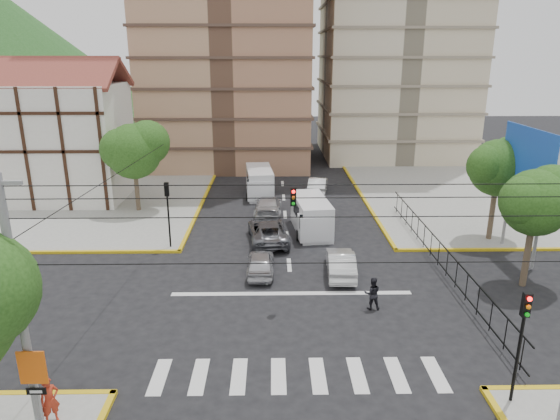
{
  "coord_description": "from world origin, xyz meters",
  "views": [
    {
      "loc": [
        -1.01,
        -23.18,
        12.46
      ],
      "look_at": [
        -0.59,
        3.58,
        4.0
      ],
      "focal_mm": 32.0,
      "sensor_mm": 36.0,
      "label": 1
    }
  ],
  "objects_px": {
    "van_right_lane": "(312,217)",
    "pedestrian_crosswalk": "(372,293)",
    "van_left_lane": "(259,183)",
    "car_silver_front_left": "(261,263)",
    "district_sign": "(34,375)",
    "car_white_front_right": "(341,263)",
    "pedestrian_sw_corner": "(50,400)",
    "traffic_light_se": "(522,330)",
    "traffic_light_nw": "(168,204)"
  },
  "relations": [
    {
      "from": "traffic_light_se",
      "to": "car_silver_front_left",
      "type": "xyz_separation_m",
      "value": [
        -9.53,
        11.61,
        -2.44
      ]
    },
    {
      "from": "pedestrian_sw_corner",
      "to": "van_right_lane",
      "type": "bearing_deg",
      "value": 20.82
    },
    {
      "from": "district_sign",
      "to": "van_left_lane",
      "type": "distance_m",
      "value": 30.48
    },
    {
      "from": "pedestrian_crosswalk",
      "to": "traffic_light_se",
      "type": "bearing_deg",
      "value": 118.63
    },
    {
      "from": "traffic_light_se",
      "to": "van_left_lane",
      "type": "relative_size",
      "value": 0.77
    },
    {
      "from": "car_white_front_right",
      "to": "pedestrian_sw_corner",
      "type": "xyz_separation_m",
      "value": [
        -11.68,
        -12.27,
        0.3
      ]
    },
    {
      "from": "district_sign",
      "to": "van_right_lane",
      "type": "relative_size",
      "value": 0.56
    },
    {
      "from": "traffic_light_se",
      "to": "district_sign",
      "type": "height_order",
      "value": "traffic_light_se"
    },
    {
      "from": "district_sign",
      "to": "pedestrian_sw_corner",
      "type": "relative_size",
      "value": 1.81
    },
    {
      "from": "van_right_lane",
      "to": "pedestrian_sw_corner",
      "type": "xyz_separation_m",
      "value": [
        -10.51,
        -19.36,
        -0.18
      ]
    },
    {
      "from": "van_right_lane",
      "to": "van_left_lane",
      "type": "relative_size",
      "value": 1.0
    },
    {
      "from": "traffic_light_nw",
      "to": "district_sign",
      "type": "relative_size",
      "value": 1.38
    },
    {
      "from": "van_left_lane",
      "to": "car_white_front_right",
      "type": "height_order",
      "value": "van_left_lane"
    },
    {
      "from": "van_left_lane",
      "to": "district_sign",
      "type": "bearing_deg",
      "value": -108.13
    },
    {
      "from": "traffic_light_nw",
      "to": "van_right_lane",
      "type": "xyz_separation_m",
      "value": [
        9.59,
        2.89,
        -1.9
      ]
    },
    {
      "from": "van_right_lane",
      "to": "car_silver_front_left",
      "type": "bearing_deg",
      "value": -123.66
    },
    {
      "from": "traffic_light_se",
      "to": "pedestrian_crosswalk",
      "type": "xyz_separation_m",
      "value": [
        -3.79,
        7.25,
        -2.25
      ]
    },
    {
      "from": "traffic_light_se",
      "to": "pedestrian_sw_corner",
      "type": "distance_m",
      "value": 16.68
    },
    {
      "from": "car_silver_front_left",
      "to": "traffic_light_nw",
      "type": "bearing_deg",
      "value": -32.9
    },
    {
      "from": "pedestrian_sw_corner",
      "to": "pedestrian_crosswalk",
      "type": "bearing_deg",
      "value": -8.15
    },
    {
      "from": "van_left_lane",
      "to": "pedestrian_sw_corner",
      "type": "height_order",
      "value": "van_left_lane"
    },
    {
      "from": "car_white_front_right",
      "to": "traffic_light_nw",
      "type": "bearing_deg",
      "value": -18.12
    },
    {
      "from": "traffic_light_se",
      "to": "van_left_lane",
      "type": "bearing_deg",
      "value": 109.43
    },
    {
      "from": "traffic_light_nw",
      "to": "district_sign",
      "type": "xyz_separation_m",
      "value": [
        -1.0,
        -17.04,
        -0.66
      ]
    },
    {
      "from": "car_white_front_right",
      "to": "pedestrian_crosswalk",
      "type": "relative_size",
      "value": 2.58
    },
    {
      "from": "van_right_lane",
      "to": "pedestrian_crosswalk",
      "type": "bearing_deg",
      "value": -85.39
    },
    {
      "from": "traffic_light_nw",
      "to": "traffic_light_se",
      "type": "bearing_deg",
      "value": -45.0
    },
    {
      "from": "van_left_lane",
      "to": "pedestrian_crosswalk",
      "type": "xyz_separation_m",
      "value": [
        6.19,
        -21.04,
        -0.35
      ]
    },
    {
      "from": "traffic_light_se",
      "to": "district_sign",
      "type": "bearing_deg",
      "value": -175.05
    },
    {
      "from": "district_sign",
      "to": "car_silver_front_left",
      "type": "height_order",
      "value": "district_sign"
    },
    {
      "from": "car_silver_front_left",
      "to": "district_sign",
      "type": "bearing_deg",
      "value": 61.94
    },
    {
      "from": "traffic_light_se",
      "to": "van_left_lane",
      "type": "height_order",
      "value": "traffic_light_se"
    },
    {
      "from": "van_left_lane",
      "to": "car_white_front_right",
      "type": "xyz_separation_m",
      "value": [
        5.14,
        -16.88,
        -0.48
      ]
    },
    {
      "from": "van_right_lane",
      "to": "pedestrian_crosswalk",
      "type": "relative_size",
      "value": 3.33
    },
    {
      "from": "pedestrian_sw_corner",
      "to": "pedestrian_crosswalk",
      "type": "xyz_separation_m",
      "value": [
        12.73,
        8.12,
        -0.17
      ]
    },
    {
      "from": "traffic_light_se",
      "to": "pedestrian_crosswalk",
      "type": "distance_m",
      "value": 8.49
    },
    {
      "from": "car_white_front_right",
      "to": "pedestrian_sw_corner",
      "type": "relative_size",
      "value": 2.51
    },
    {
      "from": "car_silver_front_left",
      "to": "car_white_front_right",
      "type": "relative_size",
      "value": 0.89
    },
    {
      "from": "district_sign",
      "to": "van_left_lane",
      "type": "relative_size",
      "value": 0.56
    },
    {
      "from": "car_silver_front_left",
      "to": "pedestrian_crosswalk",
      "type": "relative_size",
      "value": 2.29
    },
    {
      "from": "car_silver_front_left",
      "to": "pedestrian_sw_corner",
      "type": "bearing_deg",
      "value": 61.12
    },
    {
      "from": "traffic_light_se",
      "to": "traffic_light_nw",
      "type": "height_order",
      "value": "same"
    },
    {
      "from": "traffic_light_se",
      "to": "car_white_front_right",
      "type": "xyz_separation_m",
      "value": [
        -4.84,
        11.4,
        -2.38
      ]
    },
    {
      "from": "van_right_lane",
      "to": "pedestrian_crosswalk",
      "type": "xyz_separation_m",
      "value": [
        2.22,
        -11.24,
        -0.35
      ]
    },
    {
      "from": "traffic_light_nw",
      "to": "van_left_lane",
      "type": "xyz_separation_m",
      "value": [
        5.62,
        12.69,
        -1.9
      ]
    },
    {
      "from": "traffic_light_se",
      "to": "pedestrian_sw_corner",
      "type": "relative_size",
      "value": 2.49
    },
    {
      "from": "van_right_lane",
      "to": "car_white_front_right",
      "type": "relative_size",
      "value": 1.29
    },
    {
      "from": "car_silver_front_left",
      "to": "traffic_light_se",
      "type": "bearing_deg",
      "value": 129.76
    },
    {
      "from": "traffic_light_se",
      "to": "car_silver_front_left",
      "type": "relative_size",
      "value": 1.11
    },
    {
      "from": "district_sign",
      "to": "pedestrian_crosswalk",
      "type": "xyz_separation_m",
      "value": [
        12.81,
        8.69,
        -1.59
      ]
    }
  ]
}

